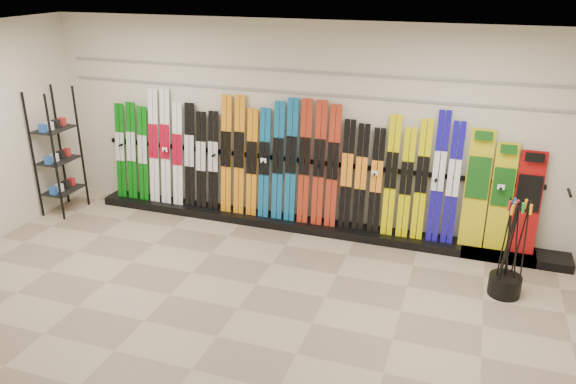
% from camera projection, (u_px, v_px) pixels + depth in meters
% --- Properties ---
extents(floor, '(8.00, 8.00, 0.00)m').
position_uv_depth(floor, '(238.00, 309.00, 6.45)').
color(floor, '#87725D').
rests_on(floor, ground).
extents(back_wall, '(8.00, 0.00, 8.00)m').
position_uv_depth(back_wall, '(304.00, 127.00, 8.08)').
color(back_wall, beige).
rests_on(back_wall, floor).
extents(ceiling, '(8.00, 8.00, 0.00)m').
position_uv_depth(ceiling, '(228.00, 40.00, 5.33)').
color(ceiling, silver).
rests_on(ceiling, back_wall).
extents(ski_rack_base, '(8.00, 0.40, 0.12)m').
position_uv_depth(ski_rack_base, '(313.00, 226.00, 8.36)').
color(ski_rack_base, black).
rests_on(ski_rack_base, floor).
extents(skis, '(5.36, 0.23, 1.82)m').
position_uv_depth(skis, '(272.00, 163.00, 8.26)').
color(skis, '#07650B').
rests_on(skis, ski_rack_base).
extents(snowboards, '(0.96, 0.24, 1.59)m').
position_uv_depth(snowboards, '(501.00, 196.00, 7.36)').
color(snowboards, gold).
rests_on(snowboards, ski_rack_base).
extents(accessory_rack, '(0.40, 0.60, 1.97)m').
position_uv_depth(accessory_rack, '(57.00, 152.00, 8.69)').
color(accessory_rack, black).
rests_on(accessory_rack, floor).
extents(pole_bin, '(0.38, 0.38, 0.25)m').
position_uv_depth(pole_bin, '(505.00, 285.00, 6.68)').
color(pole_bin, black).
rests_on(pole_bin, floor).
extents(ski_poles, '(0.29, 0.29, 1.18)m').
position_uv_depth(ski_poles, '(511.00, 249.00, 6.51)').
color(ski_poles, black).
rests_on(ski_poles, pole_bin).
extents(slatwall_rail_0, '(7.60, 0.02, 0.03)m').
position_uv_depth(slatwall_rail_0, '(304.00, 93.00, 7.88)').
color(slatwall_rail_0, gray).
rests_on(slatwall_rail_0, back_wall).
extents(slatwall_rail_1, '(7.60, 0.02, 0.03)m').
position_uv_depth(slatwall_rail_1, '(304.00, 72.00, 7.76)').
color(slatwall_rail_1, gray).
rests_on(slatwall_rail_1, back_wall).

